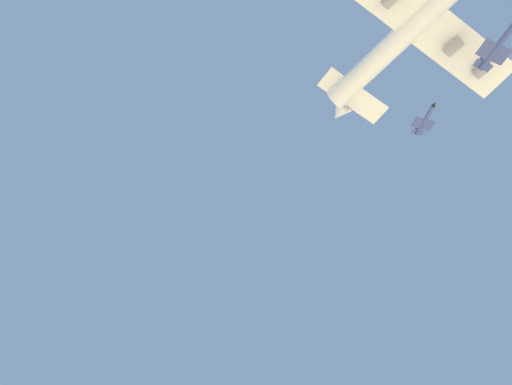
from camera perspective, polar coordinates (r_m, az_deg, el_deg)
carrier_jet at (r=145.97m, az=18.96°, el=18.78°), size 56.00×67.59×20.65m
chase_jet_lead at (r=138.69m, az=26.44°, el=15.08°), size 12.82×12.85×4.00m
chase_jet_right_wing at (r=200.04m, az=19.15°, el=7.97°), size 13.76×11.71×4.00m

